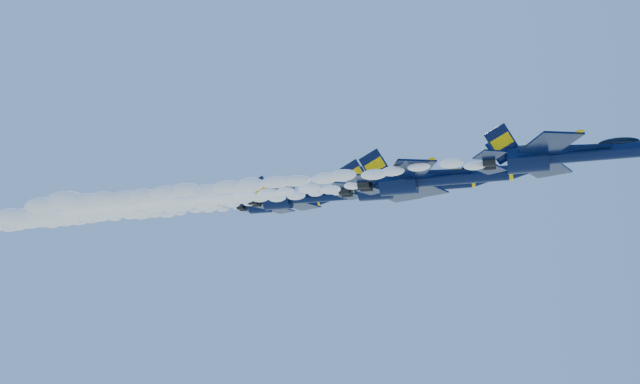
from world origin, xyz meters
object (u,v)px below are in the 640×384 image
(jet_fourth, at_px, (302,197))
(jet_fifth, at_px, (279,204))
(jet_third, at_px, (406,185))
(jet_second, at_px, (433,178))
(jet_lead, at_px, (567,154))

(jet_fourth, height_order, jet_fifth, jet_fifth)
(jet_third, xyz_separation_m, jet_fourth, (-17.06, 9.86, 2.08))
(jet_second, height_order, jet_fifth, jet_fifth)
(jet_third, bearing_deg, jet_second, -65.57)
(jet_second, xyz_separation_m, jet_fourth, (-21.56, 19.76, 4.22))
(jet_lead, height_order, jet_fourth, jet_fourth)
(jet_lead, xyz_separation_m, jet_second, (-13.08, 6.09, 0.47))
(jet_lead, bearing_deg, jet_fifth, 139.60)
(jet_lead, xyz_separation_m, jet_fifth, (-42.00, 35.75, 6.54))
(jet_second, bearing_deg, jet_third, 114.43)
(jet_second, relative_size, jet_fifth, 1.13)
(jet_fourth, bearing_deg, jet_second, -42.51)
(jet_third, bearing_deg, jet_lead, -42.30)
(jet_third, height_order, jet_fourth, jet_fourth)
(jet_fourth, relative_size, jet_fifth, 1.13)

